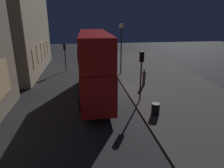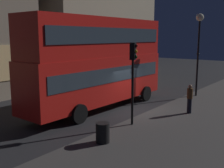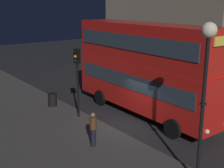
{
  "view_description": "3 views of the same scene",
  "coord_description": "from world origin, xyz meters",
  "px_view_note": "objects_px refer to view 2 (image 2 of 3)",
  "views": [
    {
      "loc": [
        -18.43,
        3.23,
        6.84
      ],
      "look_at": [
        -1.45,
        0.67,
        1.21
      ],
      "focal_mm": 32.2,
      "sensor_mm": 36.0,
      "label": 1
    },
    {
      "loc": [
        -14.4,
        -9.03,
        4.62
      ],
      "look_at": [
        -1.27,
        1.03,
        1.74
      ],
      "focal_mm": 44.12,
      "sensor_mm": 36.0,
      "label": 2
    },
    {
      "loc": [
        12.19,
        -10.58,
        6.86
      ],
      "look_at": [
        -1.58,
        0.03,
        2.22
      ],
      "focal_mm": 48.4,
      "sensor_mm": 36.0,
      "label": 3
    }
  ],
  "objects_px": {
    "double_decker_bus": "(99,59)",
    "litter_bin": "(103,133)",
    "traffic_light_far_side": "(140,56)",
    "street_lamp": "(199,34)",
    "pedestrian": "(190,98)",
    "traffic_light_near_kerb": "(133,67)"
  },
  "relations": [
    {
      "from": "traffic_light_far_side",
      "to": "pedestrian",
      "type": "relative_size",
      "value": 2.14
    },
    {
      "from": "double_decker_bus",
      "to": "litter_bin",
      "type": "relative_size",
      "value": 12.81
    },
    {
      "from": "traffic_light_far_side",
      "to": "street_lamp",
      "type": "relative_size",
      "value": 0.6
    },
    {
      "from": "double_decker_bus",
      "to": "litter_bin",
      "type": "height_order",
      "value": "double_decker_bus"
    },
    {
      "from": "traffic_light_near_kerb",
      "to": "pedestrian",
      "type": "xyz_separation_m",
      "value": [
        3.84,
        -1.5,
        -2.12
      ]
    },
    {
      "from": "traffic_light_near_kerb",
      "to": "litter_bin",
      "type": "xyz_separation_m",
      "value": [
        -2.82,
        -0.33,
        -2.57
      ]
    },
    {
      "from": "traffic_light_near_kerb",
      "to": "street_lamp",
      "type": "distance_m",
      "value": 9.01
    },
    {
      "from": "traffic_light_far_side",
      "to": "litter_bin",
      "type": "distance_m",
      "value": 16.72
    },
    {
      "from": "traffic_light_near_kerb",
      "to": "pedestrian",
      "type": "relative_size",
      "value": 2.44
    },
    {
      "from": "litter_bin",
      "to": "pedestrian",
      "type": "bearing_deg",
      "value": -9.96
    },
    {
      "from": "double_decker_bus",
      "to": "street_lamp",
      "type": "bearing_deg",
      "value": -26.69
    },
    {
      "from": "double_decker_bus",
      "to": "street_lamp",
      "type": "height_order",
      "value": "street_lamp"
    },
    {
      "from": "street_lamp",
      "to": "pedestrian",
      "type": "distance_m",
      "value": 6.46
    },
    {
      "from": "double_decker_bus",
      "to": "traffic_light_far_side",
      "type": "bearing_deg",
      "value": 19.1
    },
    {
      "from": "traffic_light_near_kerb",
      "to": "pedestrian",
      "type": "height_order",
      "value": "traffic_light_near_kerb"
    },
    {
      "from": "street_lamp",
      "to": "pedestrian",
      "type": "height_order",
      "value": "street_lamp"
    },
    {
      "from": "traffic_light_far_side",
      "to": "litter_bin",
      "type": "relative_size",
      "value": 4.24
    },
    {
      "from": "street_lamp",
      "to": "litter_bin",
      "type": "distance_m",
      "value": 12.43
    },
    {
      "from": "traffic_light_far_side",
      "to": "pedestrian",
      "type": "bearing_deg",
      "value": 59.2
    },
    {
      "from": "double_decker_bus",
      "to": "traffic_light_far_side",
      "type": "height_order",
      "value": "double_decker_bus"
    },
    {
      "from": "litter_bin",
      "to": "double_decker_bus",
      "type": "bearing_deg",
      "value": 41.56
    },
    {
      "from": "traffic_light_near_kerb",
      "to": "traffic_light_far_side",
      "type": "relative_size",
      "value": 1.14
    }
  ]
}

